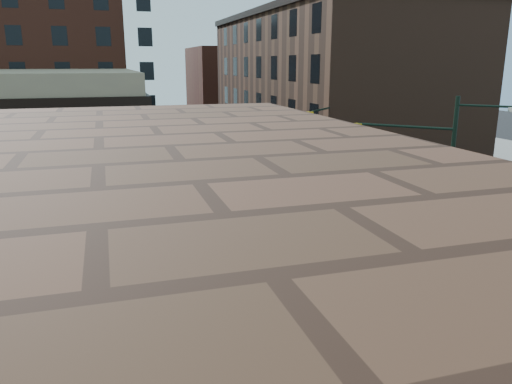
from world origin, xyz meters
TOP-DOWN VIEW (x-y plane):
  - ground at (0.00, 0.00)m, footprint 140.00×140.00m
  - sidewalk_ne at (23.00, 32.75)m, footprint 34.00×54.50m
  - apartment_block at (-18.50, 40.00)m, footprint 25.00×25.00m
  - commercial_row_ne at (13.00, 22.50)m, footprint 14.00×34.00m
  - filler_nw at (-16.00, 62.00)m, footprint 20.00×18.00m
  - filler_ne at (14.00, 58.00)m, footprint 16.00×16.00m
  - signal_pole_se at (6.04, -5.52)m, footprint 5.40×5.27m
  - signal_pole_nw at (-5.85, 5.34)m, footprint 3.58×3.67m
  - signal_pole_ne at (5.84, 5.35)m, footprint 3.67×3.58m
  - tree_ne_near at (7.50, 26.00)m, footprint 3.00×3.00m
  - tree_ne_far at (7.50, 34.00)m, footprint 3.00×3.00m
  - police_car at (-0.33, -0.06)m, footprint 5.39×4.64m
  - pickup at (-3.23, 7.61)m, footprint 6.36×3.55m
  - parked_car_wnear at (-5.50, 20.23)m, footprint 1.76×3.90m
  - parked_car_wfar at (-5.50, 28.40)m, footprint 1.88×4.12m
  - parked_car_wdeep at (-5.32, 46.92)m, footprint 2.41×4.82m
  - parked_car_enear at (4.73, 26.44)m, footprint 1.87×4.77m
  - parked_car_efar at (4.71, 38.34)m, footprint 2.15×4.60m
  - pedestrian_a at (-6.50, 6.51)m, footprint 0.64×0.48m
  - pedestrian_b at (-9.78, 6.00)m, footprint 0.80×0.64m
  - pedestrian_c at (-9.74, 6.00)m, footprint 1.25×0.77m
  - barrel_road at (4.78, 6.00)m, footprint 0.72×0.72m
  - barrel_bank at (-5.50, 6.10)m, footprint 0.72×0.72m
  - barricade_se_a at (7.31, -5.97)m, footprint 0.78×1.19m
  - barricade_se_b at (8.08, -7.00)m, footprint 0.69×1.33m
  - barricade_se_c at (6.40, -9.49)m, footprint 0.64×1.15m
  - barricade_nw_a at (-6.72, 8.00)m, footprint 1.10×0.60m
  - barricade_nw_b at (-11.11, 7.21)m, footprint 1.21×0.69m

SIDE VIEW (x-z plane):
  - ground at x=0.00m, z-range 0.00..0.00m
  - sidewalk_ne at x=23.00m, z-range 0.00..0.15m
  - barrel_bank at x=-5.50m, z-range 0.00..1.01m
  - barrel_road at x=4.78m, z-range 0.00..1.06m
  - barricade_nw_a at x=-6.72m, z-range 0.15..0.95m
  - barricade_se_a at x=7.31m, z-range 0.15..0.97m
  - barricade_se_c at x=6.40m, z-range 0.15..0.98m
  - barricade_nw_b at x=-11.11m, z-range 0.15..1.02m
  - barricade_se_b at x=8.08m, z-range 0.15..1.13m
  - parked_car_wnear at x=-5.50m, z-range 0.00..1.30m
  - parked_car_wfar at x=-5.50m, z-range 0.00..1.31m
  - parked_car_wdeep at x=-5.32m, z-range 0.00..1.34m
  - police_car at x=-0.33m, z-range 0.00..1.49m
  - parked_car_efar at x=4.71m, z-range 0.00..1.52m
  - parked_car_enear at x=4.73m, z-range 0.00..1.55m
  - pickup at x=-3.23m, z-range 0.00..1.68m
  - pedestrian_b at x=-9.78m, z-range 0.15..1.74m
  - pedestrian_a at x=-6.50m, z-range 0.15..1.74m
  - pedestrian_c at x=-9.74m, z-range 0.15..2.13m
  - tree_ne_near at x=7.50m, z-range 1.06..5.91m
  - tree_ne_far at x=7.50m, z-range 1.06..5.91m
  - signal_pole_nw at x=-5.85m, z-range 0.34..8.34m
  - signal_pole_ne at x=5.84m, z-range 0.34..8.34m
  - signal_pole_se at x=6.04m, z-range 0.61..8.61m
  - filler_ne at x=14.00m, z-range 0.00..12.00m
  - commercial_row_ne at x=13.00m, z-range 0.00..14.00m
  - filler_nw at x=-16.00m, z-range 0.00..16.00m
  - apartment_block at x=-18.50m, z-range 0.00..24.00m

